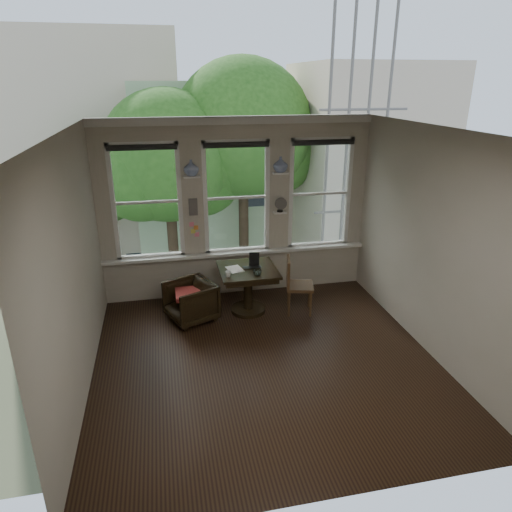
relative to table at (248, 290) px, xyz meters
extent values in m
plane|color=black|center=(-0.03, -1.43, -0.38)|extent=(4.50, 4.50, 0.00)
plane|color=silver|center=(-0.03, -1.43, 2.62)|extent=(4.50, 4.50, 0.00)
plane|color=beige|center=(-0.03, 0.82, 1.12)|extent=(4.50, 0.00, 4.50)
plane|color=beige|center=(-0.03, -3.68, 1.12)|extent=(4.50, 0.00, 4.50)
plane|color=beige|center=(-2.28, -1.43, 1.12)|extent=(0.00, 4.50, 4.50)
plane|color=beige|center=(2.22, -1.43, 1.12)|extent=(0.00, 4.50, 4.50)
cube|color=white|center=(-0.76, 0.72, 1.73)|extent=(0.26, 0.16, 0.03)
cube|color=white|center=(0.69, 0.72, 1.73)|extent=(0.26, 0.16, 0.03)
cube|color=#59544F|center=(-0.76, 0.75, 1.23)|extent=(0.14, 0.06, 0.28)
imported|color=white|center=(-0.76, 0.72, 1.86)|extent=(0.24, 0.24, 0.25)
imported|color=white|center=(0.69, 0.72, 1.86)|extent=(0.24, 0.24, 0.25)
imported|color=black|center=(-0.92, -0.10, -0.06)|extent=(0.90, 0.89, 0.63)
cube|color=maroon|center=(-0.92, -0.10, 0.08)|extent=(0.45, 0.45, 0.06)
imported|color=black|center=(0.07, -0.04, 0.39)|extent=(0.29, 0.19, 0.02)
imported|color=white|center=(-0.35, -0.25, 0.42)|extent=(0.10, 0.10, 0.09)
imported|color=white|center=(0.09, -0.30, 0.43)|extent=(0.14, 0.14, 0.10)
cube|color=black|center=(0.12, 0.10, 0.48)|extent=(0.18, 0.12, 0.22)
cube|color=silver|center=(-0.20, 0.02, 0.38)|extent=(0.28, 0.34, 0.00)
camera|label=1|loc=(-1.23, -6.51, 3.15)|focal=32.00mm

